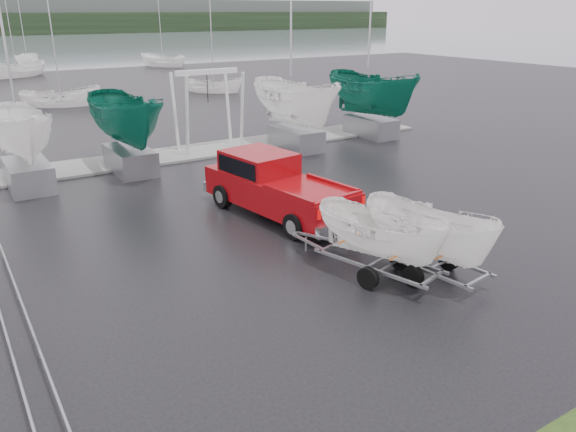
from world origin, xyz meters
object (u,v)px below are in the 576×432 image
at_px(trailer_hitched, 433,188).
at_px(trailer_parked, 383,192).
at_px(pickup_truck, 272,184).
at_px(boat_hoist, 208,99).

relative_size(trailer_hitched, trailer_parked, 1.04).
bearing_deg(pickup_truck, trailer_hitched, -90.00).
xyz_separation_m(pickup_truck, boat_hoist, (2.11, 9.90, 1.57)).
bearing_deg(trailer_parked, trailer_hitched, -46.07).
height_order(pickup_truck, trailer_parked, trailer_parked).
bearing_deg(trailer_parked, boat_hoist, 65.80).
bearing_deg(boat_hoist, trailer_hitched, -93.99).
xyz_separation_m(trailer_hitched, boat_hoist, (1.15, 16.52, 0.13)).
xyz_separation_m(pickup_truck, trailer_parked, (-0.17, -5.97, 1.34)).
relative_size(pickup_truck, boat_hoist, 1.60).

